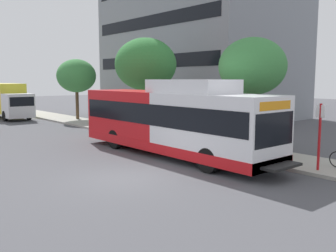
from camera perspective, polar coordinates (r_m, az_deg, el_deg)
The scene contains 9 objects.
ground_plane at distance 21.05m, azimuth -18.55°, elevation -3.22°, with size 120.00×120.00×0.00m, color #4C4C51.
sidewalk_curb at distance 22.90m, azimuth -0.13°, elevation -1.85°, with size 3.00×56.00×0.14m, color #A8A399.
transit_bus at distance 17.84m, azimuth 0.56°, elevation 0.88°, with size 2.58×12.25×3.65m.
bus_stop_sign_pole at distance 15.51m, azimuth 22.18°, elevation -0.81°, with size 0.10×0.36×2.60m.
street_tree_near_stop at distance 19.07m, azimuth 12.79°, elevation 8.83°, with size 3.34×3.34×5.57m.
street_tree_mid_block at distance 26.10m, azimuth -3.44°, elevation 9.38°, with size 4.25×4.25×6.35m.
street_tree_far_block at distance 34.13m, azimuth -13.84°, elevation 7.45°, with size 3.43×3.43×5.27m.
box_truck_background at distance 37.82m, azimuth -23.23°, elevation 3.69°, with size 2.32×7.01×3.25m.
lattice_comm_tower at distance 52.75m, azimuth -4.48°, elevation 15.02°, with size 1.10×1.10×32.39m.
Camera 1 is at (-7.58, -11.29, 3.67)m, focal length 39.84 mm.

